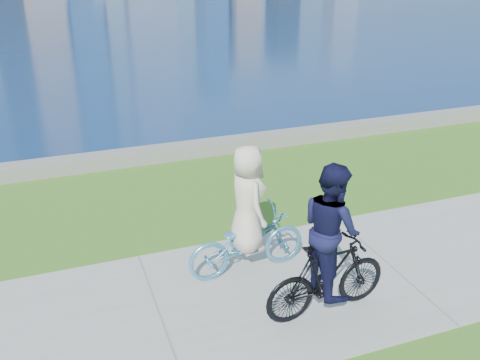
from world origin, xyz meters
The scene contains 5 objects.
ground centered at (0.00, 0.00, 0.00)m, with size 320.00×320.00×0.00m, color #36631A.
concrete_path centered at (0.00, 0.00, 0.01)m, with size 80.00×3.50×0.02m, color gray.
seawall centered at (0.00, 6.20, 0.17)m, with size 90.00×0.50×0.35m, color slate.
cyclist_woman centered at (1.64, 0.68, 0.85)m, with size 0.85×2.11×2.23m.
cyclist_man centered at (2.34, -0.76, 1.02)m, with size 0.79×2.02×2.39m.
Camera 1 is at (-1.12, -6.46, 5.07)m, focal length 40.00 mm.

